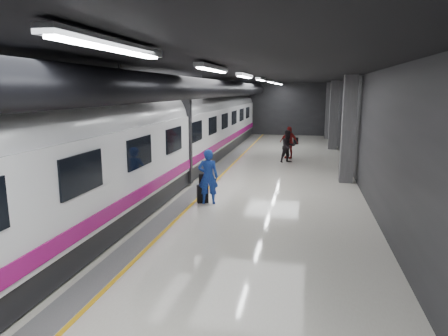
# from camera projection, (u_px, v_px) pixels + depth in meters

# --- Properties ---
(ground) EXTENTS (40.00, 40.00, 0.00)m
(ground) POSITION_uv_depth(u_px,v_px,m) (233.00, 188.00, 16.17)
(ground) COLOR silver
(ground) RESTS_ON ground
(platform_hall) EXTENTS (10.02, 40.02, 4.51)m
(platform_hall) POSITION_uv_depth(u_px,v_px,m) (231.00, 99.00, 16.46)
(platform_hall) COLOR black
(platform_hall) RESTS_ON ground
(train) EXTENTS (3.05, 38.00, 4.05)m
(train) POSITION_uv_depth(u_px,v_px,m) (156.00, 135.00, 16.42)
(train) COLOR black
(train) RESTS_ON ground
(traveler_main) EXTENTS (0.76, 0.56, 1.91)m
(traveler_main) POSITION_uv_depth(u_px,v_px,m) (208.00, 177.00, 13.72)
(traveler_main) COLOR blue
(traveler_main) RESTS_ON ground
(suitcase_main) EXTENTS (0.45, 0.38, 0.62)m
(suitcase_main) POSITION_uv_depth(u_px,v_px,m) (203.00, 194.00, 13.96)
(suitcase_main) COLOR black
(suitcase_main) RESTS_ON ground
(shoulder_bag) EXTENTS (0.33, 0.24, 0.40)m
(shoulder_bag) POSITION_uv_depth(u_px,v_px,m) (203.00, 179.00, 13.88)
(shoulder_bag) COLOR black
(shoulder_bag) RESTS_ON suitcase_main
(traveler_far_a) EXTENTS (1.08, 1.03, 1.76)m
(traveler_far_a) POSITION_uv_depth(u_px,v_px,m) (288.00, 147.00, 21.61)
(traveler_far_a) COLOR black
(traveler_far_a) RESTS_ON ground
(traveler_far_b) EXTENTS (1.16, 0.77, 1.83)m
(traveler_far_b) POSITION_uv_depth(u_px,v_px,m) (289.00, 142.00, 23.01)
(traveler_far_b) COLOR maroon
(traveler_far_b) RESTS_ON ground
(suitcase_far) EXTENTS (0.38, 0.28, 0.50)m
(suitcase_far) POSITION_uv_depth(u_px,v_px,m) (296.00, 141.00, 29.08)
(suitcase_far) COLOR black
(suitcase_far) RESTS_ON ground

